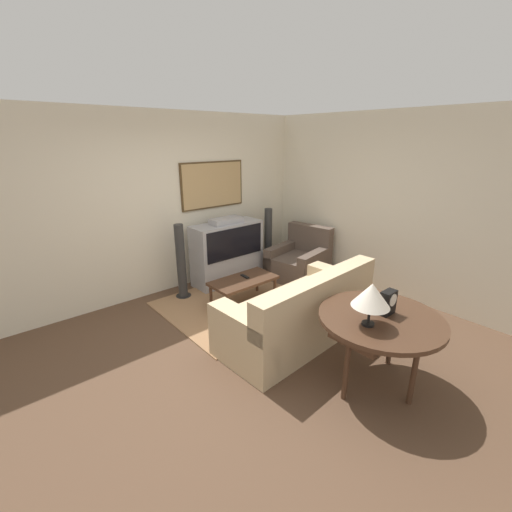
{
  "coord_description": "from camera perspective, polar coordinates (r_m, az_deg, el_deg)",
  "views": [
    {
      "loc": [
        -2.19,
        -2.65,
        2.32
      ],
      "look_at": [
        0.76,
        0.77,
        0.75
      ],
      "focal_mm": 24.0,
      "sensor_mm": 36.0,
      "label": 1
    }
  ],
  "objects": [
    {
      "name": "wall_back",
      "position": [
        5.36,
        -15.89,
        8.05
      ],
      "size": [
        12.0,
        0.1,
        2.7
      ],
      "color": "beige",
      "rests_on": "ground_plane"
    },
    {
      "name": "mantel_clock",
      "position": [
        3.45,
        21.13,
        -7.24
      ],
      "size": [
        0.17,
        0.1,
        0.23
      ],
      "color": "black",
      "rests_on": "console_table"
    },
    {
      "name": "table_lamp",
      "position": [
        3.12,
        18.68,
        -6.24
      ],
      "size": [
        0.33,
        0.33,
        0.4
      ],
      "color": "black",
      "rests_on": "console_table"
    },
    {
      "name": "ground_plane",
      "position": [
        4.15,
        -1.04,
        -14.81
      ],
      "size": [
        12.0,
        12.0,
        0.0
      ],
      "primitive_type": "plane",
      "color": "brown"
    },
    {
      "name": "wall_right",
      "position": [
        5.59,
        20.28,
        8.0
      ],
      "size": [
        0.06,
        12.0,
        2.7
      ],
      "color": "beige",
      "rests_on": "ground_plane"
    },
    {
      "name": "speaker_tower_right",
      "position": [
        6.19,
        2.02,
        2.47
      ],
      "size": [
        0.23,
        0.23,
        1.14
      ],
      "color": "black",
      "rests_on": "ground_plane"
    },
    {
      "name": "armchair",
      "position": [
        5.97,
        7.27,
        -0.96
      ],
      "size": [
        1.04,
        0.97,
        0.87
      ],
      "rotation": [
        0.0,
        0.0,
        -1.39
      ],
      "color": "brown",
      "rests_on": "ground_plane"
    },
    {
      "name": "tv",
      "position": [
        5.7,
        -4.82,
        0.66
      ],
      "size": [
        1.19,
        0.47,
        1.1
      ],
      "color": "#9E9EA3",
      "rests_on": "ground_plane"
    },
    {
      "name": "console_table",
      "position": [
        3.46,
        20.07,
        -10.4
      ],
      "size": [
        1.15,
        1.15,
        0.74
      ],
      "color": "#472D1E",
      "rests_on": "ground_plane"
    },
    {
      "name": "speaker_tower_left",
      "position": [
        5.21,
        -12.37,
        -1.21
      ],
      "size": [
        0.23,
        0.23,
        1.14
      ],
      "color": "black",
      "rests_on": "ground_plane"
    },
    {
      "name": "area_rug",
      "position": [
        5.07,
        -3.09,
        -8.01
      ],
      "size": [
        2.0,
        1.8,
        0.01
      ],
      "color": "#99704C",
      "rests_on": "ground_plane"
    },
    {
      "name": "couch",
      "position": [
        4.16,
        7.21,
        -9.65
      ],
      "size": [
        1.99,
        0.95,
        0.89
      ],
      "rotation": [
        0.0,
        0.0,
        3.19
      ],
      "color": "#CCB289",
      "rests_on": "ground_plane"
    },
    {
      "name": "remote",
      "position": [
        4.99,
        -1.88,
        -3.41
      ],
      "size": [
        0.05,
        0.16,
        0.02
      ],
      "color": "black",
      "rests_on": "coffee_table"
    },
    {
      "name": "coffee_table",
      "position": [
        4.94,
        -2.09,
        -4.36
      ],
      "size": [
        0.96,
        0.5,
        0.39
      ],
      "color": "#472D1E",
      "rests_on": "ground_plane"
    }
  ]
}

